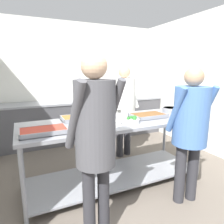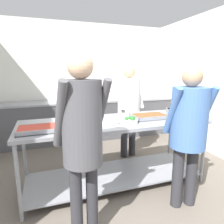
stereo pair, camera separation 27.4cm
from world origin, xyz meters
The scene contains 14 objects.
wall_rear centered at (0.00, 3.64, 1.32)m, with size 4.24×0.06×2.65m.
wall_right centered at (2.09, 1.82, 1.32)m, with size 0.06×3.76×2.65m.
back_counter centered at (0.00, 3.27, 0.45)m, with size 4.08×0.65×0.91m.
serving_counter centered at (-0.05, 1.27, 0.61)m, with size 2.46×0.88×0.91m.
serving_tray_roast centered at (-0.98, 1.09, 0.93)m, with size 0.49×0.31×0.05m.
serving_tray_vegetables centered at (-0.50, 1.51, 0.93)m, with size 0.40×0.31×0.05m.
plate_stack centered at (-0.16, 1.12, 0.93)m, with size 0.22×0.22×0.05m.
broccoli_bowl centered at (0.09, 1.07, 0.94)m, with size 0.20×0.20×0.10m.
serving_tray_greens centered at (0.47, 1.24, 0.93)m, with size 0.48×0.32×0.05m.
sauce_pan centered at (0.94, 1.32, 0.96)m, with size 0.39×0.25×0.10m.
guest_serving_left centered at (-0.64, 0.43, 1.06)m, with size 0.49×0.40×1.70m.
guest_serving_right centered at (0.56, 0.55, 0.98)m, with size 0.52×0.39×1.60m.
cook_behind_counter centered at (0.51, 2.05, 1.01)m, with size 0.53×0.40×1.65m.
water_bottle centered at (1.18, 3.29, 1.04)m, with size 0.08×0.08×0.30m.
Camera 1 is at (-1.18, -1.07, 1.56)m, focal length 32.00 mm.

